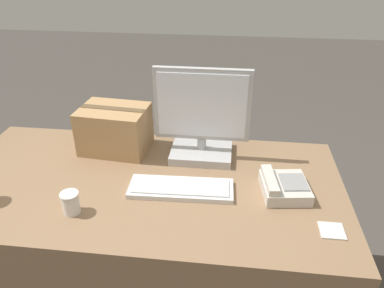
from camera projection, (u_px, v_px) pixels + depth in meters
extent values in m
cube|color=#8C6B4C|center=(148.00, 243.00, 1.89)|extent=(1.80, 0.90, 0.76)
cube|color=#B7B7B7|center=(202.00, 152.00, 1.89)|extent=(0.30, 0.25, 0.04)
cylinder|color=#B2B2B2|center=(202.00, 143.00, 1.87)|extent=(0.04, 0.04, 0.06)
cube|color=#B2B2B2|center=(202.00, 105.00, 1.76)|extent=(0.46, 0.03, 0.36)
cube|color=white|center=(202.00, 106.00, 1.75)|extent=(0.42, 0.01, 0.32)
cube|color=silver|center=(181.00, 189.00, 1.63)|extent=(0.46, 0.18, 0.02)
cube|color=silver|center=(181.00, 186.00, 1.63)|extent=(0.42, 0.14, 0.01)
cube|color=beige|center=(285.00, 188.00, 1.61)|extent=(0.22, 0.23, 0.05)
cube|color=beige|center=(270.00, 180.00, 1.59)|extent=(0.07, 0.20, 0.03)
cube|color=gray|center=(294.00, 182.00, 1.60)|extent=(0.12, 0.14, 0.01)
cylinder|color=white|center=(71.00, 204.00, 1.49)|extent=(0.07, 0.07, 0.09)
cylinder|color=white|center=(69.00, 194.00, 1.47)|extent=(0.07, 0.07, 0.01)
cube|color=tan|center=(115.00, 129.00, 1.90)|extent=(0.35, 0.27, 0.23)
cube|color=brown|center=(112.00, 108.00, 1.85)|extent=(0.33, 0.07, 0.00)
cube|color=silver|center=(332.00, 231.00, 1.41)|extent=(0.09, 0.09, 0.01)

